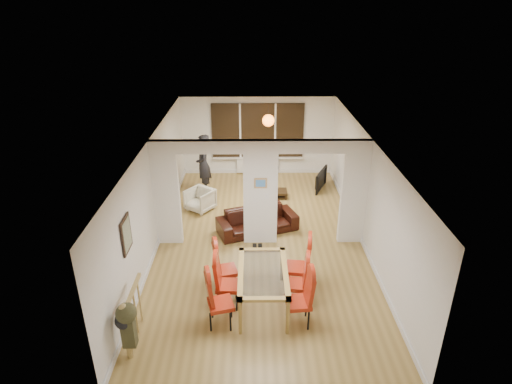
{
  "coord_description": "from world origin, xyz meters",
  "views": [
    {
      "loc": [
        -0.2,
        -9.1,
        5.51
      ],
      "look_at": [
        -0.1,
        0.6,
        1.05
      ],
      "focal_mm": 30.0,
      "sensor_mm": 36.0,
      "label": 1
    }
  ],
  "objects_px": {
    "dining_chair_ra": "(298,299)",
    "armchair": "(200,200)",
    "bottle": "(271,187)",
    "television": "(318,179)",
    "bowl": "(265,191)",
    "dining_chair_rc": "(298,264)",
    "dining_chair_rb": "(297,281)",
    "coffee_table": "(271,194)",
    "dining_table": "(263,288)",
    "dining_chair_la": "(221,300)",
    "person": "(204,164)",
    "dining_chair_lb": "(227,282)",
    "sofa": "(257,221)",
    "dining_chair_lc": "(226,267)"
  },
  "relations": [
    {
      "from": "dining_chair_lb",
      "to": "dining_chair_ra",
      "type": "bearing_deg",
      "value": -19.6
    },
    {
      "from": "dining_chair_rc",
      "to": "person",
      "type": "xyz_separation_m",
      "value": [
        -2.37,
        4.8,
        0.34
      ]
    },
    {
      "from": "armchair",
      "to": "television",
      "type": "bearing_deg",
      "value": 58.47
    },
    {
      "from": "armchair",
      "to": "dining_chair_lc",
      "type": "bearing_deg",
      "value": -39.5
    },
    {
      "from": "bowl",
      "to": "dining_chair_rc",
      "type": "bearing_deg",
      "value": -82.74
    },
    {
      "from": "dining_chair_la",
      "to": "dining_chair_rc",
      "type": "relative_size",
      "value": 0.95
    },
    {
      "from": "dining_chair_ra",
      "to": "sofa",
      "type": "relative_size",
      "value": 0.55
    },
    {
      "from": "television",
      "to": "bottle",
      "type": "xyz_separation_m",
      "value": [
        -1.49,
        -0.66,
        0.04
      ]
    },
    {
      "from": "dining_table",
      "to": "television",
      "type": "relative_size",
      "value": 1.54
    },
    {
      "from": "sofa",
      "to": "dining_chair_lb",
      "type": "bearing_deg",
      "value": -122.28
    },
    {
      "from": "armchair",
      "to": "dining_chair_rc",
      "type": "bearing_deg",
      "value": -20.32
    },
    {
      "from": "dining_chair_rc",
      "to": "dining_chair_ra",
      "type": "bearing_deg",
      "value": -86.54
    },
    {
      "from": "dining_chair_lb",
      "to": "television",
      "type": "relative_size",
      "value": 1.0
    },
    {
      "from": "dining_chair_rb",
      "to": "bottle",
      "type": "height_order",
      "value": "dining_chair_rb"
    },
    {
      "from": "television",
      "to": "bowl",
      "type": "distance_m",
      "value": 1.86
    },
    {
      "from": "dining_table",
      "to": "dining_chair_ra",
      "type": "distance_m",
      "value": 0.83
    },
    {
      "from": "dining_table",
      "to": "dining_chair_rc",
      "type": "height_order",
      "value": "dining_chair_rc"
    },
    {
      "from": "dining_chair_rc",
      "to": "dining_chair_rb",
      "type": "bearing_deg",
      "value": -89.25
    },
    {
      "from": "armchair",
      "to": "bottle",
      "type": "relative_size",
      "value": 2.54
    },
    {
      "from": "dining_chair_lc",
      "to": "dining_chair_rc",
      "type": "height_order",
      "value": "dining_chair_rc"
    },
    {
      "from": "bowl",
      "to": "coffee_table",
      "type": "bearing_deg",
      "value": 27.79
    },
    {
      "from": "person",
      "to": "dining_chair_lb",
      "type": "bearing_deg",
      "value": -0.07
    },
    {
      "from": "dining_table",
      "to": "dining_chair_ra",
      "type": "bearing_deg",
      "value": -39.96
    },
    {
      "from": "television",
      "to": "bottle",
      "type": "bearing_deg",
      "value": 137.46
    },
    {
      "from": "bowl",
      "to": "dining_chair_ra",
      "type": "bearing_deg",
      "value": -85.15
    },
    {
      "from": "dining_chair_la",
      "to": "bowl",
      "type": "xyz_separation_m",
      "value": [
        0.95,
        5.34,
        -0.3
      ]
    },
    {
      "from": "dining_chair_lb",
      "to": "bowl",
      "type": "distance_m",
      "value": 4.89
    },
    {
      "from": "dining_chair_ra",
      "to": "bowl",
      "type": "height_order",
      "value": "dining_chair_ra"
    },
    {
      "from": "dining_chair_rb",
      "to": "armchair",
      "type": "distance_m",
      "value": 4.67
    },
    {
      "from": "dining_chair_lb",
      "to": "armchair",
      "type": "distance_m",
      "value": 4.23
    },
    {
      "from": "dining_chair_la",
      "to": "person",
      "type": "xyz_separation_m",
      "value": [
        -0.88,
        5.87,
        0.37
      ]
    },
    {
      "from": "sofa",
      "to": "armchair",
      "type": "height_order",
      "value": "armchair"
    },
    {
      "from": "dining_chair_ra",
      "to": "coffee_table",
      "type": "height_order",
      "value": "dining_chair_ra"
    },
    {
      "from": "dining_chair_lc",
      "to": "dining_chair_ra",
      "type": "height_order",
      "value": "dining_chair_ra"
    },
    {
      "from": "dining_chair_rb",
      "to": "dining_chair_rc",
      "type": "distance_m",
      "value": 0.49
    },
    {
      "from": "coffee_table",
      "to": "sofa",
      "type": "bearing_deg",
      "value": -102.58
    },
    {
      "from": "dining_chair_lb",
      "to": "bottle",
      "type": "relative_size",
      "value": 3.98
    },
    {
      "from": "dining_chair_rc",
      "to": "bottle",
      "type": "bearing_deg",
      "value": 102.93
    },
    {
      "from": "coffee_table",
      "to": "dining_chair_ra",
      "type": "bearing_deg",
      "value": -87.45
    },
    {
      "from": "television",
      "to": "coffee_table",
      "type": "relative_size",
      "value": 1.16
    },
    {
      "from": "sofa",
      "to": "person",
      "type": "bearing_deg",
      "value": 102.79
    },
    {
      "from": "armchair",
      "to": "dining_table",
      "type": "bearing_deg",
      "value": -31.94
    },
    {
      "from": "dining_chair_ra",
      "to": "bottle",
      "type": "bearing_deg",
      "value": 86.99
    },
    {
      "from": "dining_chair_la",
      "to": "dining_chair_rb",
      "type": "bearing_deg",
      "value": 7.63
    },
    {
      "from": "sofa",
      "to": "dining_chair_la",
      "type": "bearing_deg",
      "value": -122.0
    },
    {
      "from": "dining_chair_rc",
      "to": "armchair",
      "type": "height_order",
      "value": "dining_chair_rc"
    },
    {
      "from": "dining_chair_ra",
      "to": "armchair",
      "type": "bearing_deg",
      "value": 110.58
    },
    {
      "from": "dining_table",
      "to": "bottle",
      "type": "relative_size",
      "value": 6.16
    },
    {
      "from": "dining_table",
      "to": "dining_chair_rc",
      "type": "distance_m",
      "value": 0.91
    },
    {
      "from": "dining_chair_rb",
      "to": "coffee_table",
      "type": "relative_size",
      "value": 1.1
    }
  ]
}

